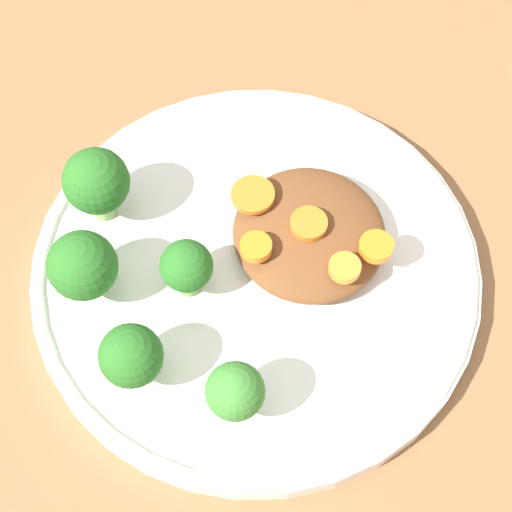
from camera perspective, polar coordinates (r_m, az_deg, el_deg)
name	(u,v)px	position (r m, az deg, el deg)	size (l,w,h in m)	color
ground_plane	(256,278)	(0.56, 0.00, -1.48)	(4.00, 4.00, 0.00)	#8C603D
plate	(256,271)	(0.55, 0.00, -1.00)	(0.29, 0.29, 0.02)	white
stew_mound	(309,234)	(0.54, 3.56, 1.51)	(0.10, 0.10, 0.02)	brown
broccoli_floret_0	(235,393)	(0.48, -1.40, -9.09)	(0.03, 0.03, 0.05)	#759E51
broccoli_floret_1	(189,274)	(0.51, -4.50, -1.21)	(0.03, 0.03, 0.04)	#759E51
broccoli_floret_2	(97,183)	(0.54, -10.59, 4.84)	(0.04, 0.04, 0.06)	#7FA85B
broccoli_floret_3	(83,266)	(0.52, -11.48, -0.69)	(0.04, 0.04, 0.06)	#7FA85B
broccoli_floret_4	(131,357)	(0.49, -8.31, -6.68)	(0.04, 0.04, 0.05)	#7FA85B
carrot_slice_0	(309,224)	(0.53, 3.54, 2.16)	(0.02, 0.02, 0.01)	orange
carrot_slice_1	(345,268)	(0.52, 5.93, -0.78)	(0.02, 0.02, 0.01)	orange
carrot_slice_2	(266,251)	(0.52, 0.65, 0.36)	(0.02, 0.02, 0.01)	orange
carrot_slice_3	(376,247)	(0.53, 8.02, 0.62)	(0.02, 0.02, 0.01)	orange
carrot_slice_4	(253,195)	(0.54, -0.21, 4.10)	(0.03, 0.03, 0.00)	orange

